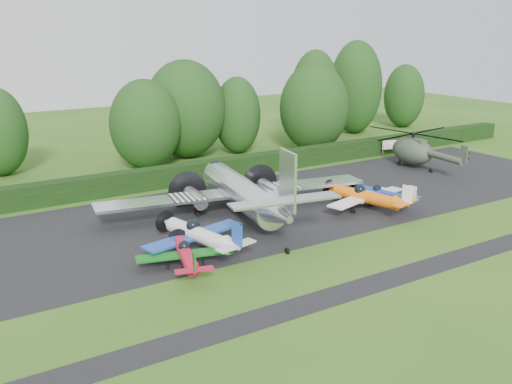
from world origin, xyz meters
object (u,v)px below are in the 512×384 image
light_plane_blue (382,194)px  light_plane_white (199,235)px  light_plane_red (186,255)px  sign_board (396,145)px  helicopter (413,149)px  light_plane_orange (366,197)px  transport_plane (243,192)px

light_plane_blue → light_plane_white: bearing=-164.5°
light_plane_red → sign_board: 39.51m
light_plane_blue → sign_board: bearing=53.1°
sign_board → light_plane_red: bearing=-172.1°
light_plane_red → light_plane_blue: 20.73m
helicopter → light_plane_orange: bearing=-155.2°
light_plane_orange → light_plane_red: bearing=-155.0°
transport_plane → light_plane_red: size_ratio=3.53×
transport_plane → light_plane_blue: size_ratio=3.60×
light_plane_white → light_plane_orange: light_plane_white is taller
light_plane_blue → light_plane_red: bearing=-158.9°
light_plane_red → light_plane_orange: light_plane_orange is taller
transport_plane → light_plane_red: bearing=-149.1°
light_plane_white → light_plane_blue: size_ratio=1.28×
light_plane_red → sign_board: bearing=10.5°
transport_plane → helicopter: transport_plane is taller
light_plane_red → light_plane_orange: (18.11, 3.05, 0.23)m
light_plane_orange → transport_plane: bearing=172.4°
transport_plane → light_plane_blue: transport_plane is taller
transport_plane → helicopter: bearing=2.2°
light_plane_white → light_plane_blue: (18.37, 1.36, -0.28)m
light_plane_red → sign_board: (35.59, 17.14, 0.30)m
transport_plane → light_plane_blue: 12.52m
light_plane_red → light_plane_blue: (20.42, 3.56, -0.02)m
light_plane_orange → light_plane_blue: light_plane_orange is taller
light_plane_white → light_plane_orange: (16.06, 0.85, -0.03)m
light_plane_orange → light_plane_blue: (2.31, 0.51, -0.25)m
transport_plane → light_plane_orange: transport_plane is taller
light_plane_blue → helicopter: size_ratio=0.46×
light_plane_orange → sign_board: bearing=54.3°
light_plane_white → sign_board: light_plane_white is taller
light_plane_white → light_plane_orange: 16.08m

